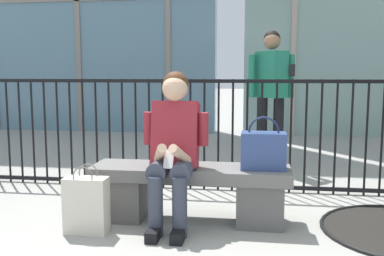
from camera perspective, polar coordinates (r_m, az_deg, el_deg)
ground_plane at (r=3.64m, az=-0.23°, el=-11.98°), size 60.00×60.00×0.00m
stone_bench at (r=3.56m, az=-0.23°, el=-7.86°), size 1.60×0.44×0.45m
seated_person_with_phone at (r=3.38m, az=-2.42°, el=-2.13°), size 0.52×0.66×1.21m
handbag_on_bench at (r=3.44m, az=9.33°, el=-2.85°), size 0.35×0.20×0.42m
shopping_bag at (r=3.41m, az=-13.66°, el=-9.74°), size 0.32×0.16×0.52m
bystander_at_railing at (r=5.43m, az=10.30°, el=5.02°), size 0.55×0.44×1.71m
plaza_railing at (r=4.45m, az=1.62°, el=-0.84°), size 8.08×0.04×1.14m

